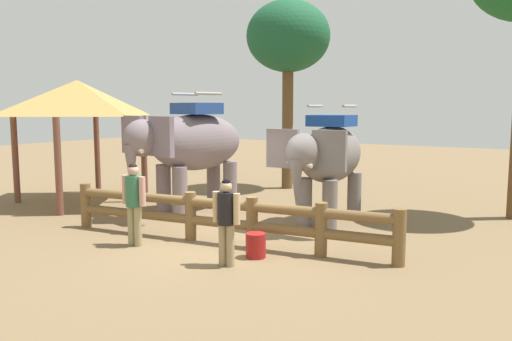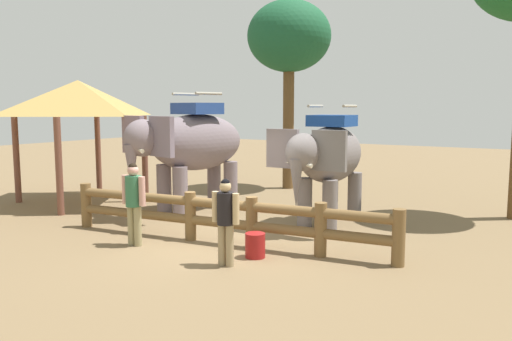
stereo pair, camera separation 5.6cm
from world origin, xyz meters
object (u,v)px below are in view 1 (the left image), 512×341
Objects in this scene: tourist_woman_in_black at (134,198)px; feed_bucket at (256,245)px; thatched_shelter at (78,99)px; tree_far_left at (288,39)px; elephant_near_left at (190,145)px; tourist_man_in_blue at (226,216)px; elephant_center at (328,158)px; log_fence at (220,216)px.

tourist_woman_in_black is 2.76m from feed_bucket.
tree_far_left is at bearing 54.22° from thatched_shelter.
tree_far_left is at bearing 95.86° from tourist_woman_in_black.
thatched_shelter is (-3.68, -0.64, 1.25)m from elephant_near_left.
elephant_near_left is at bearing 135.62° from tourist_man_in_blue.
thatched_shelter is (-7.49, -1.17, 1.44)m from elephant_center.
feed_bucket is (0.18, 0.72, -0.68)m from tourist_man_in_blue.
thatched_shelter is 8.31m from feed_bucket.
tourist_woman_in_black is at bearing 176.37° from tourist_man_in_blue.
elephant_center is at bearing 56.76° from tourist_woman_in_black.
tourist_woman_in_black is 9.40m from tree_far_left.
tourist_woman_in_black is (-2.58, -3.94, -0.64)m from elephant_center.
log_fence is 2.23× the size of elephant_center.
tourist_woman_in_black is 1.08× the size of tourist_man_in_blue.
tourist_man_in_blue is at bearing -92.44° from elephant_center.
log_fence is 1.81m from tourist_woman_in_black.
tree_far_left is (4.05, 5.62, 2.09)m from thatched_shelter.
thatched_shelter is at bearing 163.64° from feed_bucket.
elephant_near_left is at bearing 138.35° from log_fence.
log_fence is 1.93× the size of elephant_near_left.
tourist_woman_in_black is at bearing -167.72° from feed_bucket.
elephant_near_left is 2.44× the size of tourist_man_in_blue.
tree_far_left is (-3.44, 4.44, 3.53)m from elephant_center.
elephant_center reaches higher than tourist_man_in_blue.
log_fence is at bearing 129.25° from tourist_man_in_blue.
log_fence is 7.03m from thatched_shelter.
tourist_woman_in_black is 6.00m from thatched_shelter.
tourist_man_in_blue is 3.37× the size of feed_bucket.
elephant_center is 4.16m from tourist_man_in_blue.
elephant_near_left reaches higher than feed_bucket.
tourist_woman_in_black is at bearing -29.39° from thatched_shelter.
thatched_shelter reaches higher than elephant_center.
tourist_man_in_blue is at bearing -69.05° from tree_far_left.
tourist_woman_in_black is at bearing -70.14° from elephant_near_left.
elephant_near_left is 2.25× the size of tourist_woman_in_black.
tourist_woman_in_black is at bearing -123.24° from elephant_center.
tourist_man_in_blue is at bearing -44.38° from elephant_near_left.
log_fence is at bearing -72.63° from tree_far_left.
tourist_man_in_blue reaches higher than log_fence.
thatched_shelter is at bearing -170.10° from elephant_near_left.
tourist_man_in_blue is 10.08m from tree_far_left.
thatched_shelter is at bearing 158.26° from tourist_man_in_blue.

